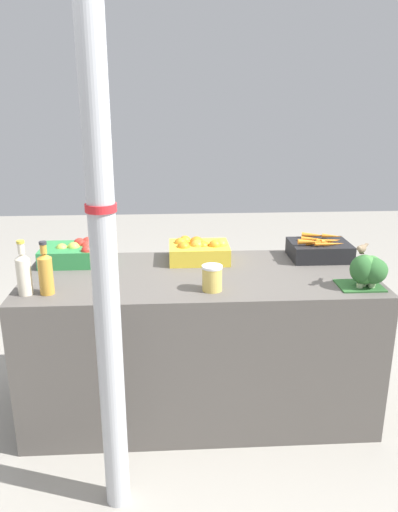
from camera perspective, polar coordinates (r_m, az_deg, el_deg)
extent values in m
plane|color=gray|center=(3.09, 0.00, -16.51)|extent=(10.00, 10.00, 0.00)
cube|color=#56514C|center=(2.88, 0.00, -9.73)|extent=(1.88, 0.81, 0.82)
cylinder|color=#B7BABF|center=(1.91, -11.01, 3.10)|extent=(0.11, 0.11, 2.54)
cylinder|color=red|center=(1.89, -11.16, 5.46)|extent=(0.12, 0.12, 0.03)
cube|color=#2D8442|center=(2.96, -14.26, 0.14)|extent=(0.35, 0.27, 0.10)
sphere|color=red|center=(3.01, -12.55, 1.41)|extent=(0.08, 0.08, 0.08)
sphere|color=red|center=(2.96, -12.67, 0.96)|extent=(0.08, 0.08, 0.08)
sphere|color=#9EBC42|center=(2.95, -15.40, 0.72)|extent=(0.07, 0.07, 0.07)
sphere|color=red|center=(3.01, -12.22, 1.27)|extent=(0.07, 0.07, 0.07)
sphere|color=red|center=(2.98, -13.24, 1.23)|extent=(0.06, 0.06, 0.06)
sphere|color=red|center=(3.02, -13.48, 1.30)|extent=(0.08, 0.08, 0.08)
sphere|color=#9EBC42|center=(2.94, -14.14, 0.87)|extent=(0.07, 0.07, 0.07)
sphere|color=red|center=(2.84, -12.68, 0.53)|extent=(0.07, 0.07, 0.07)
cube|color=gold|center=(2.91, 0.00, 0.41)|extent=(0.35, 0.27, 0.10)
sphere|color=orange|center=(2.92, -0.32, 1.42)|extent=(0.09, 0.09, 0.09)
sphere|color=orange|center=(2.87, 1.82, 1.17)|extent=(0.07, 0.07, 0.07)
sphere|color=orange|center=(2.85, -1.79, 0.91)|extent=(0.08, 0.08, 0.08)
sphere|color=orange|center=(2.93, -2.12, 1.35)|extent=(0.08, 0.08, 0.08)
sphere|color=orange|center=(2.90, 2.50, 1.19)|extent=(0.08, 0.08, 0.08)
sphere|color=orange|center=(2.88, -0.31, 1.09)|extent=(0.08, 0.08, 0.08)
sphere|color=orange|center=(2.89, 0.42, 0.97)|extent=(0.08, 0.08, 0.08)
sphere|color=orange|center=(2.98, -1.61, 1.66)|extent=(0.07, 0.07, 0.07)
cube|color=black|center=(3.04, 13.59, 0.64)|extent=(0.35, 0.27, 0.10)
cone|color=orange|center=(3.00, 14.45, 1.70)|extent=(0.13, 0.04, 0.02)
cone|color=orange|center=(3.02, 13.19, 1.85)|extent=(0.17, 0.07, 0.03)
cone|color=orange|center=(3.10, 13.20, 2.31)|extent=(0.17, 0.07, 0.03)
cone|color=orange|center=(3.02, 14.82, 1.69)|extent=(0.14, 0.07, 0.03)
cone|color=orange|center=(2.97, 13.52, 1.50)|extent=(0.16, 0.05, 0.03)
cone|color=orange|center=(2.94, 14.41, 1.32)|extent=(0.14, 0.03, 0.02)
cone|color=orange|center=(2.99, 15.16, 1.35)|extent=(0.13, 0.04, 0.02)
cone|color=orange|center=(2.93, 12.67, 1.60)|extent=(0.15, 0.04, 0.03)
cone|color=orange|center=(3.10, 14.97, 2.21)|extent=(0.12, 0.06, 0.03)
cube|color=#2D602D|center=(2.66, 17.87, -3.24)|extent=(0.22, 0.18, 0.01)
ellipsoid|color=#427F3D|center=(2.65, 19.07, -1.37)|extent=(0.11, 0.11, 0.13)
cylinder|color=#B2C693|center=(2.68, 18.92, -2.84)|extent=(0.03, 0.03, 0.02)
ellipsoid|color=#2D602D|center=(2.59, 18.08, -1.43)|extent=(0.11, 0.11, 0.14)
cylinder|color=#B2C693|center=(2.62, 17.90, -3.19)|extent=(0.03, 0.03, 0.02)
ellipsoid|color=#2D602D|center=(2.62, 19.29, -1.58)|extent=(0.14, 0.14, 0.13)
cylinder|color=#B2C693|center=(2.64, 19.12, -3.12)|extent=(0.03, 0.03, 0.02)
ellipsoid|color=#427F3D|center=(2.62, 18.36, -1.48)|extent=(0.13, 0.13, 0.15)
cylinder|color=#B2C693|center=(2.64, 18.20, -3.04)|extent=(0.03, 0.03, 0.02)
ellipsoid|color=#2D602D|center=(2.66, 19.39, -1.50)|extent=(0.13, 0.13, 0.12)
cylinder|color=#B2C693|center=(2.68, 19.25, -2.84)|extent=(0.03, 0.03, 0.02)
cylinder|color=beige|center=(2.55, -19.35, -2.25)|extent=(0.07, 0.07, 0.18)
cone|color=beige|center=(2.52, -19.58, -0.04)|extent=(0.07, 0.07, 0.03)
cylinder|color=beige|center=(2.51, -19.68, 0.81)|extent=(0.03, 0.03, 0.05)
cylinder|color=gold|center=(2.50, -19.75, 1.53)|extent=(0.04, 0.04, 0.01)
cylinder|color=gold|center=(2.52, -17.09, -2.20)|extent=(0.07, 0.07, 0.18)
cone|color=gold|center=(2.49, -17.30, 0.03)|extent=(0.07, 0.07, 0.02)
cylinder|color=gold|center=(2.48, -17.37, 0.78)|extent=(0.03, 0.03, 0.05)
cylinder|color=#2D2D33|center=(2.47, -17.44, 1.43)|extent=(0.04, 0.04, 0.01)
cylinder|color=#DBBC56|center=(2.46, 1.51, -2.66)|extent=(0.10, 0.10, 0.12)
cylinder|color=white|center=(2.44, 1.52, -1.25)|extent=(0.10, 0.10, 0.01)
cube|color=#4C3D2D|center=(2.60, 18.09, 0.32)|extent=(0.02, 0.02, 0.01)
ellipsoid|color=#7A664C|center=(2.60, 18.14, 0.80)|extent=(0.07, 0.08, 0.04)
sphere|color=#897556|center=(2.56, 17.86, 0.83)|extent=(0.03, 0.03, 0.03)
cone|color=#4C3D28|center=(2.54, 17.78, 0.77)|extent=(0.02, 0.02, 0.01)
cube|color=#7A664C|center=(2.65, 18.52, 1.16)|extent=(0.04, 0.04, 0.01)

